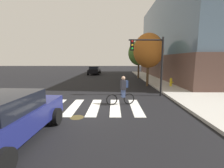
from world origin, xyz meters
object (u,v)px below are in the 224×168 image
at_px(sedan_mid, 94,70).
at_px(manhole_cover, 77,117).
at_px(cyclist, 123,91).
at_px(fire_hydrant, 171,82).
at_px(street_tree_near, 148,51).
at_px(street_tree_mid, 139,53).
at_px(traffic_light_near, 151,56).
at_px(sedan_near, 6,118).

bearing_deg(sedan_mid, manhole_cover, -85.12).
bearing_deg(manhole_cover, cyclist, 43.79).
distance_m(manhole_cover, fire_hydrant, 10.67).
bearing_deg(cyclist, street_tree_near, 67.03).
bearing_deg(sedan_mid, street_tree_mid, -40.10).
distance_m(street_tree_near, street_tree_mid, 6.64).
distance_m(traffic_light_near, street_tree_mid, 11.17).
distance_m(sedan_near, fire_hydrant, 13.44).
height_order(fire_hydrant, street_tree_near, street_tree_near).
relative_size(manhole_cover, traffic_light_near, 0.15).
relative_size(manhole_cover, fire_hydrant, 0.82).
bearing_deg(sedan_mid, sedan_near, -89.61).
xyz_separation_m(sedan_near, fire_hydrant, (8.80, 10.16, -0.29)).
xyz_separation_m(street_tree_near, street_tree_mid, (0.11, 6.63, 0.04)).
relative_size(manhole_cover, street_tree_near, 0.12).
relative_size(sedan_mid, street_tree_near, 0.85).
xyz_separation_m(sedan_mid, fire_hydrant, (8.96, -13.53, -0.25)).
distance_m(sedan_near, traffic_light_near, 9.18).
height_order(sedan_near, fire_hydrant, sedan_near).
bearing_deg(sedan_near, traffic_light_near, 48.12).
bearing_deg(sedan_near, cyclist, 48.31).
bearing_deg(manhole_cover, fire_hydrant, 48.03).
relative_size(cyclist, street_tree_mid, 0.32).
bearing_deg(sedan_near, sedan_mid, 90.39).
relative_size(sedan_near, fire_hydrant, 6.00).
bearing_deg(traffic_light_near, sedan_near, -131.88).
bearing_deg(sedan_mid, traffic_light_near, -70.19).
bearing_deg(fire_hydrant, manhole_cover, -131.97).
distance_m(fire_hydrant, street_tree_mid, 8.41).
height_order(sedan_near, cyclist, cyclist).
bearing_deg(manhole_cover, street_tree_near, 60.24).
bearing_deg(street_tree_near, street_tree_mid, 89.01).
relative_size(traffic_light_near, street_tree_mid, 0.80).
height_order(sedan_mid, street_tree_near, street_tree_near).
relative_size(traffic_light_near, street_tree_near, 0.81).
xyz_separation_m(cyclist, street_tree_mid, (2.99, 13.41, 2.71)).
bearing_deg(fire_hydrant, traffic_light_near, -128.89).
height_order(manhole_cover, traffic_light_near, traffic_light_near).
bearing_deg(street_tree_mid, sedan_mid, 139.90).
xyz_separation_m(fire_hydrant, street_tree_mid, (-1.92, 7.61, 3.02)).
height_order(sedan_mid, fire_hydrant, sedan_mid).
height_order(manhole_cover, cyclist, cyclist).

